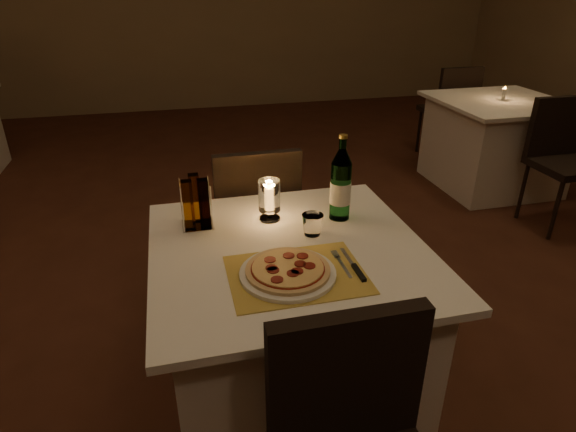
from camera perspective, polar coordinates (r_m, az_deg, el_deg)
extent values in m
cube|color=#4B2418|center=(2.49, 3.40, -14.63)|extent=(8.00, 10.00, 0.02)
cube|color=white|center=(1.98, 0.14, -13.46)|extent=(0.88, 0.88, 0.71)
cube|color=white|center=(1.77, 0.16, -4.20)|extent=(1.00, 1.00, 0.03)
cube|color=black|center=(1.32, 6.97, -18.77)|extent=(0.42, 0.05, 0.42)
cube|color=black|center=(2.58, -4.14, -0.50)|extent=(0.42, 0.42, 0.05)
cube|color=black|center=(2.32, -3.52, 2.56)|extent=(0.42, 0.05, 0.42)
cylinder|color=black|center=(2.87, -1.24, -2.92)|extent=(0.03, 0.03, 0.44)
cylinder|color=black|center=(2.83, -7.99, -3.70)|extent=(0.03, 0.03, 0.44)
cylinder|color=black|center=(2.59, 0.43, -6.50)|extent=(0.03, 0.03, 0.44)
cylinder|color=black|center=(2.54, -7.09, -7.44)|extent=(0.03, 0.03, 0.44)
cube|color=gold|center=(1.61, 1.02, -6.93)|extent=(0.45, 0.34, 0.00)
cylinder|color=white|center=(1.60, -0.03, -6.81)|extent=(0.32, 0.32, 0.01)
cylinder|color=#D8B77F|center=(1.59, -0.03, -6.41)|extent=(0.28, 0.28, 0.01)
cylinder|color=maroon|center=(1.58, -0.03, -6.19)|extent=(0.24, 0.24, 0.00)
cylinder|color=#EACC7F|center=(1.58, -0.03, -6.08)|extent=(0.24, 0.24, 0.00)
cylinder|color=maroon|center=(1.59, 1.47, -5.68)|extent=(0.04, 0.04, 0.00)
cylinder|color=maroon|center=(1.64, 1.73, -4.75)|extent=(0.04, 0.04, 0.00)
cylinder|color=maroon|center=(1.64, 0.09, -4.71)|extent=(0.04, 0.04, 0.00)
cylinder|color=maroon|center=(1.62, -2.15, -5.18)|extent=(0.04, 0.04, 0.00)
cylinder|color=maroon|center=(1.57, -1.97, -6.16)|extent=(0.04, 0.04, 0.00)
cylinder|color=maroon|center=(1.56, -1.77, -6.43)|extent=(0.04, 0.04, 0.00)
cylinder|color=maroon|center=(1.52, -1.31, -7.54)|extent=(0.04, 0.04, 0.00)
cylinder|color=maroon|center=(1.55, 0.58, -6.80)|extent=(0.04, 0.04, 0.00)
cylinder|color=maroon|center=(1.56, 1.10, -6.55)|extent=(0.04, 0.04, 0.00)
cylinder|color=maroon|center=(1.58, 2.56, -5.91)|extent=(0.04, 0.04, 0.00)
cube|color=silver|center=(1.65, 6.61, -6.02)|extent=(0.01, 0.14, 0.00)
cube|color=silver|center=(1.72, 5.65, -4.56)|extent=(0.02, 0.05, 0.00)
cube|color=black|center=(1.62, 8.39, -6.64)|extent=(0.02, 0.10, 0.01)
cube|color=silver|center=(1.71, 7.03, -4.83)|extent=(0.01, 0.12, 0.00)
cylinder|color=#5FB067|center=(1.94, 6.22, 2.94)|extent=(0.08, 0.08, 0.24)
cylinder|color=#5FB067|center=(1.87, 6.52, 8.49)|extent=(0.03, 0.03, 0.05)
cylinder|color=gold|center=(1.86, 6.56, 9.35)|extent=(0.03, 0.03, 0.01)
cylinder|color=silver|center=(1.94, 6.21, 2.79)|extent=(0.08, 0.08, 0.09)
cylinder|color=white|center=(1.97, -2.18, -0.26)|extent=(0.09, 0.09, 0.01)
cylinder|color=white|center=(1.96, -2.19, 0.30)|extent=(0.02, 0.02, 0.03)
cylinder|color=white|center=(1.92, -2.24, 2.46)|extent=(0.09, 0.09, 0.13)
cylinder|color=white|center=(1.93, -2.23, 2.12)|extent=(0.02, 0.02, 0.09)
ellipsoid|color=orange|center=(1.90, -2.26, 3.74)|extent=(0.02, 0.02, 0.02)
cube|color=white|center=(1.95, -10.62, -1.04)|extent=(0.12, 0.12, 0.01)
cylinder|color=white|center=(1.86, -12.42, 0.57)|extent=(0.01, 0.01, 0.18)
cylinder|color=white|center=(1.86, -9.05, 0.93)|extent=(0.01, 0.01, 0.18)
cylinder|color=white|center=(1.96, -12.57, 1.93)|extent=(0.01, 0.01, 0.18)
cylinder|color=white|center=(1.96, -9.37, 2.26)|extent=(0.01, 0.01, 0.18)
cube|color=#BF8C33|center=(1.87, -11.73, 1.24)|extent=(0.04, 0.04, 0.20)
cube|color=#3F1E14|center=(1.88, -9.90, 1.44)|extent=(0.04, 0.04, 0.20)
cube|color=#BF8C33|center=(1.93, -10.94, 2.07)|extent=(0.04, 0.04, 0.20)
cube|color=white|center=(4.46, 23.20, 7.67)|extent=(0.88, 0.88, 0.71)
cube|color=white|center=(4.37, 24.07, 12.24)|extent=(1.00, 1.00, 0.03)
cube|color=black|center=(3.86, 30.21, 5.13)|extent=(0.42, 0.42, 0.05)
cube|color=black|center=(3.92, 29.20, 9.25)|extent=(0.42, 0.05, 0.42)
cylinder|color=black|center=(3.71, 29.15, 0.59)|extent=(0.03, 0.03, 0.44)
cylinder|color=black|center=(3.94, 26.02, 2.69)|extent=(0.03, 0.03, 0.44)
cylinder|color=black|center=(4.16, 29.67, 3.04)|extent=(0.03, 0.03, 0.44)
cube|color=black|center=(5.07, 18.21, 11.77)|extent=(0.42, 0.42, 0.05)
cube|color=black|center=(4.87, 19.71, 13.79)|extent=(0.42, 0.05, 0.42)
cylinder|color=black|center=(5.35, 18.50, 9.78)|extent=(0.03, 0.03, 0.44)
cylinder|color=black|center=(5.18, 15.25, 9.70)|extent=(0.03, 0.03, 0.44)
cylinder|color=black|center=(5.08, 20.45, 8.64)|extent=(0.03, 0.03, 0.44)
cylinder|color=black|center=(4.90, 17.10, 8.53)|extent=(0.03, 0.03, 0.44)
cylinder|color=white|center=(4.36, 24.21, 13.00)|extent=(0.03, 0.03, 0.09)
ellipsoid|color=orange|center=(4.35, 24.34, 13.66)|extent=(0.01, 0.01, 0.02)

